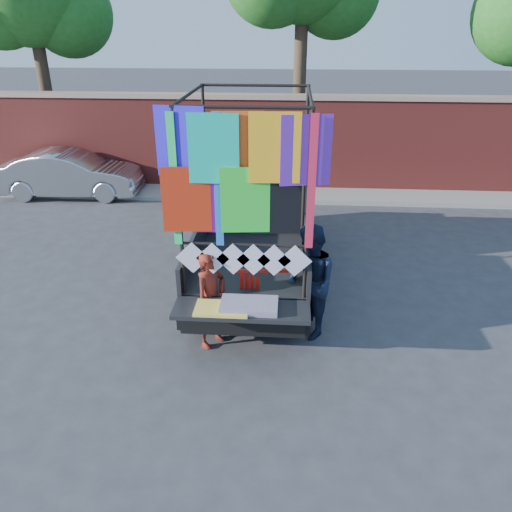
# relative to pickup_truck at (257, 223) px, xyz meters

# --- Properties ---
(ground) EXTENTS (90.00, 90.00, 0.00)m
(ground) POSITION_rel_pickup_truck_xyz_m (-0.21, -2.06, -0.88)
(ground) COLOR #38383A
(ground) RESTS_ON ground
(brick_wall) EXTENTS (30.00, 0.45, 2.61)m
(brick_wall) POSITION_rel_pickup_truck_xyz_m (-0.21, 4.94, 0.45)
(brick_wall) COLOR maroon
(brick_wall) RESTS_ON ground
(curb) EXTENTS (30.00, 1.20, 0.12)m
(curb) POSITION_rel_pickup_truck_xyz_m (-0.21, 4.24, -0.82)
(curb) COLOR gray
(curb) RESTS_ON ground
(pickup_truck) EXTENTS (2.20, 5.53, 3.48)m
(pickup_truck) POSITION_rel_pickup_truck_xyz_m (0.00, 0.00, 0.00)
(pickup_truck) COLOR black
(pickup_truck) RESTS_ON ground
(sedan) EXTENTS (3.79, 1.46, 1.23)m
(sedan) POSITION_rel_pickup_truck_xyz_m (-5.34, 3.92, -0.26)
(sedan) COLOR #A8ABAF
(sedan) RESTS_ON ground
(woman) EXTENTS (0.61, 0.66, 1.52)m
(woman) POSITION_rel_pickup_truck_xyz_m (-0.48, -2.69, -0.12)
(woman) COLOR maroon
(woman) RESTS_ON ground
(man) EXTENTS (0.92, 1.04, 1.77)m
(man) POSITION_rel_pickup_truck_xyz_m (0.95, -2.31, 0.00)
(man) COLOR #152035
(man) RESTS_ON ground
(streamer_bundle) EXTENTS (0.89, 0.11, 0.62)m
(streamer_bundle) POSITION_rel_pickup_truck_xyz_m (0.14, -2.51, 0.09)
(streamer_bundle) COLOR red
(streamer_bundle) RESTS_ON ground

